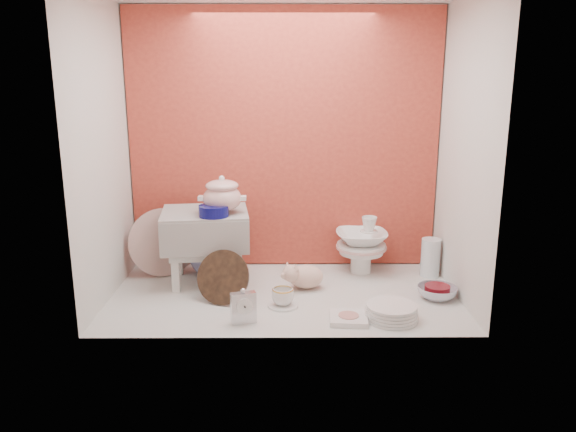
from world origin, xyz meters
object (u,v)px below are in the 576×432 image
(blue_white_vase, at_px, (209,254))
(gold_rim_teacup, at_px, (283,296))
(porcelain_tower, at_px, (361,245))
(step_stool, at_px, (206,247))
(plush_pig, at_px, (306,276))
(mantel_clock, at_px, (243,306))
(soup_tureen, at_px, (222,194))
(dinner_plate_stack, at_px, (391,312))
(crystal_bowl, at_px, (437,292))
(floral_platter, at_px, (163,242))

(blue_white_vase, distance_m, gold_rim_teacup, 0.66)
(porcelain_tower, bearing_deg, step_stool, -170.73)
(gold_rim_teacup, bearing_deg, plush_pig, 62.82)
(mantel_clock, bearing_deg, blue_white_vase, 93.22)
(soup_tureen, height_order, porcelain_tower, soup_tureen)
(dinner_plate_stack, bearing_deg, plush_pig, 134.72)
(dinner_plate_stack, relative_size, crystal_bowl, 1.25)
(blue_white_vase, relative_size, porcelain_tower, 0.68)
(gold_rim_teacup, bearing_deg, floral_platter, 145.85)
(floral_platter, relative_size, mantel_clock, 2.31)
(step_stool, relative_size, dinner_plate_stack, 1.82)
(soup_tureen, bearing_deg, plush_pig, -9.16)
(mantel_clock, distance_m, dinner_plate_stack, 0.70)
(plush_pig, relative_size, gold_rim_teacup, 2.17)
(plush_pig, bearing_deg, step_stool, 165.70)
(floral_platter, distance_m, blue_white_vase, 0.27)
(floral_platter, height_order, plush_pig, floral_platter)
(step_stool, distance_m, crystal_bowl, 1.26)
(step_stool, height_order, crystal_bowl, step_stool)
(gold_rim_teacup, bearing_deg, mantel_clock, -133.88)
(porcelain_tower, bearing_deg, floral_platter, -178.23)
(gold_rim_teacup, xyz_separation_m, porcelain_tower, (0.45, 0.50, 0.11))
(gold_rim_teacup, height_order, dinner_plate_stack, gold_rim_teacup)
(floral_platter, distance_m, gold_rim_teacup, 0.84)
(floral_platter, bearing_deg, step_stool, -22.70)
(step_stool, xyz_separation_m, gold_rim_teacup, (0.42, -0.36, -0.15))
(crystal_bowl, relative_size, porcelain_tower, 0.60)
(plush_pig, bearing_deg, dinner_plate_stack, -47.74)
(floral_platter, distance_m, plush_pig, 0.85)
(mantel_clock, bearing_deg, soup_tureen, 88.85)
(step_stool, distance_m, soup_tureen, 0.32)
(plush_pig, height_order, crystal_bowl, plush_pig)
(blue_white_vase, bearing_deg, crystal_bowl, -17.78)
(mantel_clock, relative_size, plush_pig, 0.71)
(blue_white_vase, height_order, mantel_clock, blue_white_vase)
(soup_tureen, relative_size, floral_platter, 0.62)
(gold_rim_teacup, xyz_separation_m, crystal_bowl, (0.80, 0.10, -0.02))
(blue_white_vase, relative_size, dinner_plate_stack, 0.90)
(blue_white_vase, bearing_deg, floral_platter, -172.65)
(mantel_clock, bearing_deg, floral_platter, 110.78)
(plush_pig, bearing_deg, crystal_bowl, -14.05)
(blue_white_vase, bearing_deg, gold_rim_teacup, -49.02)
(floral_platter, height_order, crystal_bowl, floral_platter)
(floral_platter, distance_m, porcelain_tower, 1.14)
(blue_white_vase, height_order, porcelain_tower, porcelain_tower)
(crystal_bowl, bearing_deg, gold_rim_teacup, -172.67)
(blue_white_vase, xyz_separation_m, crystal_bowl, (1.23, -0.39, -0.08))
(crystal_bowl, bearing_deg, floral_platter, 166.29)
(mantel_clock, height_order, dinner_plate_stack, mantel_clock)
(blue_white_vase, xyz_separation_m, dinner_plate_stack, (0.94, -0.65, -0.08))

